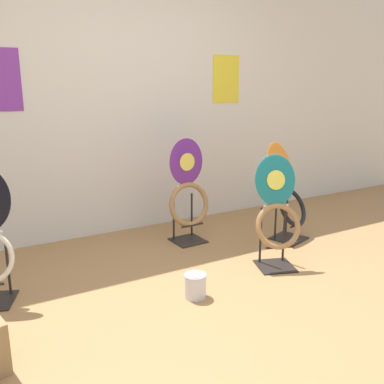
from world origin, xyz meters
name	(u,v)px	position (x,y,z in m)	size (l,w,h in m)	color
ground_plane	(246,325)	(0.00, 0.00, 0.00)	(14.00, 14.00, 0.00)	#A37547
wall_back	(119,96)	(0.00, 2.04, 1.30)	(8.00, 0.07, 2.60)	silver
toilet_seat_display_purple_note	(188,193)	(0.39, 1.41, 0.45)	(0.41, 0.29, 0.95)	black
toilet_seat_display_orange_sun	(287,193)	(1.22, 1.04, 0.44)	(0.46, 0.45, 0.90)	black
toilet_seat_display_teal_sax	(277,214)	(0.72, 0.59, 0.44)	(0.41, 0.37, 0.88)	black
paint_can	(195,285)	(-0.09, 0.46, 0.09)	(0.15, 0.15, 0.17)	silver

